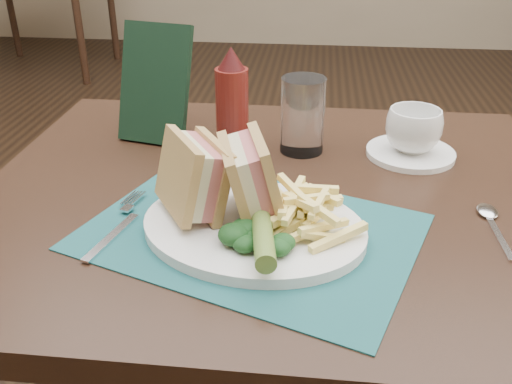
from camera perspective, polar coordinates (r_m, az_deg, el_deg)
floor at (r=1.72m, az=2.78°, el=-14.19°), size 7.00×7.00×0.00m
wall_back at (r=4.91m, az=5.54°, el=14.45°), size 6.00×0.00×6.00m
table_main at (r=1.10m, az=1.47°, el=-17.25°), size 0.90×0.75×0.75m
table_bg_left at (r=4.38m, az=-20.63°, el=16.22°), size 0.90×0.75×0.75m
placemat at (r=0.76m, az=-0.51°, el=-4.00°), size 0.50×0.43×0.00m
plate at (r=0.76m, az=-0.25°, el=-3.57°), size 0.35×0.30×0.01m
sandwich_half_a at (r=0.75m, az=-7.79°, el=1.34°), size 0.13×0.14×0.11m
sandwich_half_b at (r=0.75m, az=-2.08°, el=1.47°), size 0.10×0.13×0.11m
kale_garnish at (r=0.70m, az=0.06°, el=-4.39°), size 0.11×0.08×0.03m
pickle_spear at (r=0.68m, az=0.72°, el=-4.53°), size 0.04×0.12×0.03m
fries_pile at (r=0.74m, az=5.17°, el=-1.34°), size 0.18×0.20×0.05m
fork at (r=0.79m, az=-13.60°, el=-2.96°), size 0.07×0.17×0.01m
spoon at (r=0.83m, az=22.85°, el=-3.23°), size 0.04×0.15×0.01m
saucer at (r=1.01m, az=15.17°, el=3.78°), size 0.19×0.19×0.01m
coffee_cup at (r=1.00m, az=15.47°, el=5.97°), size 0.13×0.13×0.07m
drinking_glass at (r=0.98m, az=4.68°, el=7.65°), size 0.08×0.08×0.13m
ketchup_bottle at (r=0.95m, az=-2.41°, el=8.90°), size 0.07×0.07×0.19m
check_presenter at (r=1.04m, az=-10.08°, el=10.59°), size 0.14×0.10×0.20m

